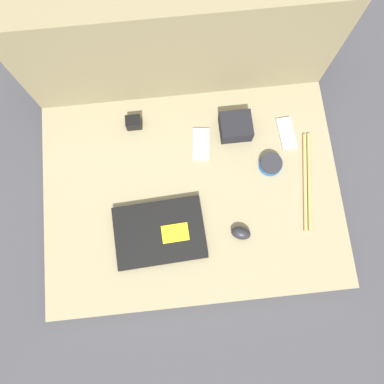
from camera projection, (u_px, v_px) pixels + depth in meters
name	position (u px, v px, depth m)	size (l,w,h in m)	color
ground_plane	(192.00, 199.00, 1.42)	(8.00, 8.00, 0.00)	#38383D
couch_seat	(192.00, 196.00, 1.37)	(1.04, 0.76, 0.10)	#847A5B
couch_backrest	(177.00, 45.00, 1.26)	(1.04, 0.20, 0.54)	#756B4C
laptop	(160.00, 233.00, 1.27)	(0.31, 0.23, 0.03)	black
computer_mouse	(241.00, 233.00, 1.27)	(0.08, 0.06, 0.04)	black
speaker_puck	(271.00, 164.00, 1.32)	(0.08, 0.08, 0.03)	#1E569E
phone_silver	(201.00, 144.00, 1.35)	(0.07, 0.13, 0.01)	#99999E
phone_black	(287.00, 133.00, 1.36)	(0.06, 0.12, 0.01)	#B7B7BC
camera_pouch	(236.00, 127.00, 1.34)	(0.11, 0.10, 0.06)	black
charger_brick	(134.00, 123.00, 1.35)	(0.05, 0.04, 0.05)	black
drumstick_pair	(307.00, 181.00, 1.32)	(0.08, 0.35, 0.01)	tan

